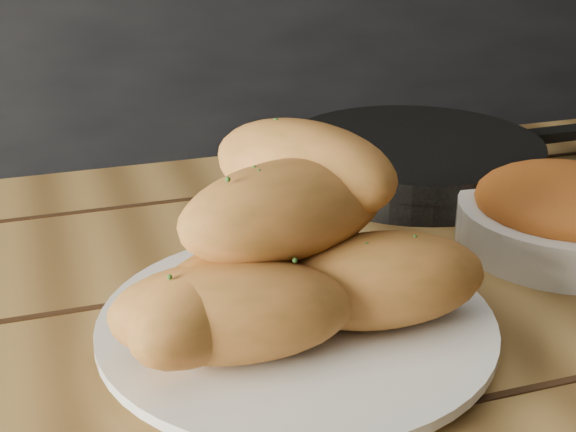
# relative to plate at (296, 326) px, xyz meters

# --- Properties ---
(counter) EXTENTS (2.80, 0.60, 0.90)m
(counter) POSITION_rel_plate_xyz_m (-0.14, 1.36, -0.31)
(counter) COLOR black
(counter) RESTS_ON ground
(plate) EXTENTS (0.29, 0.29, 0.02)m
(plate) POSITION_rel_plate_xyz_m (0.00, 0.00, 0.00)
(plate) COLOR white
(plate) RESTS_ON table
(bread_rolls) EXTENTS (0.28, 0.23, 0.14)m
(bread_rolls) POSITION_rel_plate_xyz_m (-0.01, -0.00, 0.06)
(bread_rolls) COLOR #C77437
(bread_rolls) RESTS_ON plate
(skillet) EXTENTS (0.42, 0.28, 0.05)m
(skillet) POSITION_rel_plate_xyz_m (0.23, 0.28, 0.01)
(skillet) COLOR black
(skillet) RESTS_ON table
(bowl) EXTENTS (0.19, 0.19, 0.07)m
(bowl) POSITION_rel_plate_xyz_m (0.28, 0.07, 0.02)
(bowl) COLOR white
(bowl) RESTS_ON table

